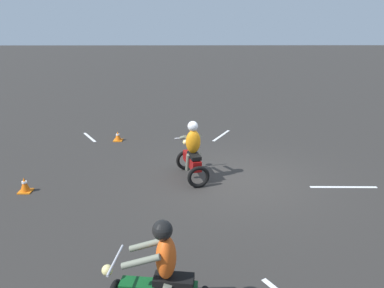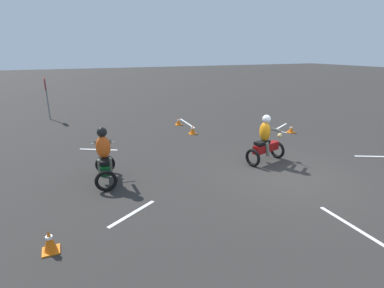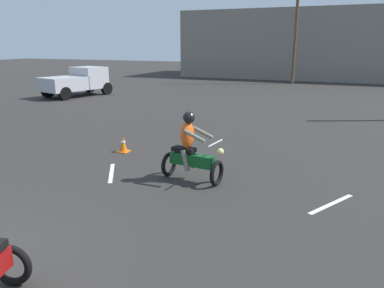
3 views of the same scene
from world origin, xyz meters
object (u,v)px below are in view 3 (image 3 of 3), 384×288
object	(u,v)px
pickup_truck	(78,81)
utility_pole_far	(297,13)
motorcycle_rider_background	(191,151)
traffic_cone_near_left	(123,145)

from	to	relation	value
pickup_truck	utility_pole_far	world-z (taller)	utility_pole_far
utility_pole_far	motorcycle_rider_background	bearing A→B (deg)	-87.54
pickup_truck	traffic_cone_near_left	bearing A→B (deg)	-31.45
motorcycle_rider_background	utility_pole_far	xyz separation A→B (m)	(-1.01, 23.46, 4.69)
motorcycle_rider_background	utility_pole_far	world-z (taller)	utility_pole_far
utility_pole_far	pickup_truck	bearing A→B (deg)	-131.66
traffic_cone_near_left	utility_pole_far	bearing A→B (deg)	85.35
pickup_truck	utility_pole_far	bearing A→B (deg)	62.26
motorcycle_rider_background	traffic_cone_near_left	size ratio (longest dim) A/B	3.60
motorcycle_rider_background	traffic_cone_near_left	world-z (taller)	motorcycle_rider_background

